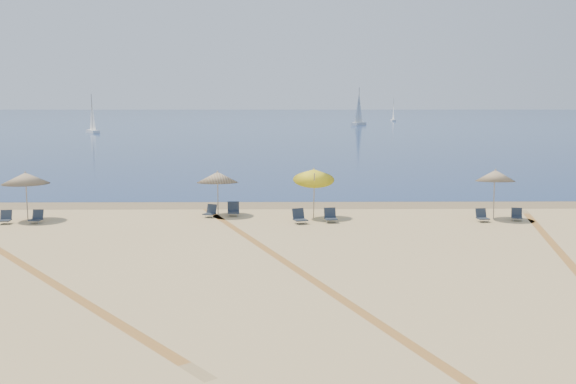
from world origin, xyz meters
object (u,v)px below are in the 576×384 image
Objects in this scene: chair_3 at (210,212)px; umbrella_1 at (26,178)px; sailboat_0 at (393,114)px; sailboat_1 at (92,121)px; umbrella_4 at (495,176)px; umbrella_3 at (314,174)px; chair_8 at (517,215)px; umbrella_2 at (218,177)px; chair_6 at (330,216)px; chair_7 at (482,216)px; chair_1 at (5,218)px; sailboat_2 at (359,114)px; chair_4 at (233,210)px; chair_5 at (299,217)px; chair_2 at (37,217)px.

umbrella_1 is at bearing -150.62° from chair_3.
sailboat_0 is 96.99m from sailboat_1.
sailboat_1 is at bearing 117.09° from umbrella_4.
umbrella_3 is 10.22m from chair_8.
sailboat_1 is at bearing 104.03° from umbrella_1.
umbrella_4 is (13.88, -1.28, 0.21)m from umbrella_2.
umbrella_2 is 3.13× the size of chair_6.
umbrella_1 is 15.08m from chair_6.
chair_7 is (22.39, -0.61, -1.82)m from umbrella_1.
sailboat_2 reaches higher than chair_1.
chair_7 is 160.38m from sailboat_0.
umbrella_3 is 4.13× the size of chair_7.
umbrella_4 is (23.17, 0.04, 0.09)m from umbrella_1.
chair_3 is (-14.22, 0.76, -1.90)m from umbrella_4.
chair_7 is 0.10× the size of sailboat_1.
chair_1 is at bearing -174.07° from chair_4.
chair_5 is at bearing -174.09° from umbrella_4.
umbrella_4 is at bearing 8.28° from chair_2.
umbrella_2 is (9.29, 1.32, -0.12)m from umbrella_1.
chair_6 is 0.10× the size of sailboat_1.
umbrella_1 is at bearing 170.78° from chair_7.
sailboat_2 is (16.62, 126.62, 2.43)m from chair_6.
chair_4 is 0.10× the size of sailboat_1.
sailboat_1 is at bearing 133.76° from chair_3.
chair_2 is 1.00× the size of chair_7.
chair_6 is 1.09× the size of chair_7.
sailboat_1 is (-67.72, -69.43, 0.19)m from sailboat_0.
chair_3 is 4.81m from chair_5.
umbrella_3 is 160.75m from sailboat_0.
umbrella_3 is at bearing 40.84° from chair_5.
umbrella_2 is at bearing -70.70° from sailboat_2.
umbrella_4 is at bearing 31.97° from chair_7.
chair_5 reaches higher than chair_8.
chair_2 is at bearing -107.86° from sailboat_1.
sailboat_0 is (35.48, 156.94, 1.64)m from chair_4.
umbrella_2 is 5.02m from chair_5.
chair_4 reaches higher than chair_1.
umbrella_4 is 2.16m from chair_7.
chair_1 is 0.91× the size of chair_6.
chair_1 is at bearing -103.76° from sailboat_0.
umbrella_3 is 126.71m from sailboat_2.
chair_4 is at bearing 127.15° from chair_5.
umbrella_4 reaches higher than chair_7.
sailboat_0 is 0.91× the size of sailboat_1.
umbrella_4 is at bearing -14.70° from chair_5.
umbrella_3 is at bearing 11.22° from chair_2.
chair_6 reaches higher than chair_8.
chair_3 is (-0.34, -0.52, -1.69)m from umbrella_2.
sailboat_0 reaches higher than chair_3.
chair_8 is 100.34m from sailboat_1.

